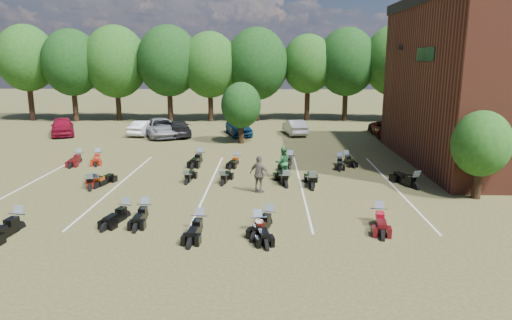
{
  "coord_description": "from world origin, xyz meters",
  "views": [
    {
      "loc": [
        0.21,
        -20.92,
        6.82
      ],
      "look_at": [
        -0.48,
        4.0,
        1.2
      ],
      "focal_mm": 32.0,
      "sensor_mm": 36.0,
      "label": 1
    }
  ],
  "objects_px": {
    "motorcycle_14": "(80,162)",
    "motorcycle_0": "(19,230)",
    "motorcycle_3": "(126,218)",
    "car_4": "(239,127)",
    "car_0": "(62,126)",
    "person_green": "(283,162)",
    "motorcycle_7": "(90,190)",
    "person_grey": "(259,174)"
  },
  "relations": [
    {
      "from": "motorcycle_3",
      "to": "person_green",
      "type": "bearing_deg",
      "value": 58.83
    },
    {
      "from": "person_green",
      "to": "motorcycle_0",
      "type": "bearing_deg",
      "value": 26.13
    },
    {
      "from": "motorcycle_0",
      "to": "motorcycle_7",
      "type": "height_order",
      "value": "motorcycle_0"
    },
    {
      "from": "motorcycle_0",
      "to": "motorcycle_3",
      "type": "relative_size",
      "value": 1.13
    },
    {
      "from": "person_green",
      "to": "motorcycle_3",
      "type": "xyz_separation_m",
      "value": [
        -7.03,
        -6.98,
        -0.9
      ]
    },
    {
      "from": "car_0",
      "to": "person_green",
      "type": "distance_m",
      "value": 23.96
    },
    {
      "from": "car_4",
      "to": "person_grey",
      "type": "relative_size",
      "value": 2.3
    },
    {
      "from": "person_grey",
      "to": "motorcycle_14",
      "type": "relative_size",
      "value": 0.85
    },
    {
      "from": "car_4",
      "to": "motorcycle_7",
      "type": "distance_m",
      "value": 18.84
    },
    {
      "from": "motorcycle_3",
      "to": "car_0",
      "type": "bearing_deg",
      "value": 133.99
    },
    {
      "from": "car_4",
      "to": "person_grey",
      "type": "xyz_separation_m",
      "value": [
        2.23,
        -17.83,
        0.21
      ]
    },
    {
      "from": "motorcycle_3",
      "to": "car_4",
      "type": "bearing_deg",
      "value": 94.85
    },
    {
      "from": "person_grey",
      "to": "motorcycle_7",
      "type": "relative_size",
      "value": 0.82
    },
    {
      "from": "motorcycle_3",
      "to": "motorcycle_14",
      "type": "xyz_separation_m",
      "value": [
        -6.39,
        10.64,
        0.0
      ]
    },
    {
      "from": "motorcycle_14",
      "to": "motorcycle_0",
      "type": "bearing_deg",
      "value": -82.14
    },
    {
      "from": "motorcycle_3",
      "to": "motorcycle_7",
      "type": "bearing_deg",
      "value": 141.37
    },
    {
      "from": "car_0",
      "to": "car_4",
      "type": "relative_size",
      "value": 1.04
    },
    {
      "from": "car_4",
      "to": "motorcycle_3",
      "type": "height_order",
      "value": "car_4"
    },
    {
      "from": "car_0",
      "to": "motorcycle_3",
      "type": "relative_size",
      "value": 2.15
    },
    {
      "from": "car_0",
      "to": "person_green",
      "type": "height_order",
      "value": "person_green"
    },
    {
      "from": "motorcycle_7",
      "to": "car_0",
      "type": "bearing_deg",
      "value": -77.89
    },
    {
      "from": "person_grey",
      "to": "motorcycle_14",
      "type": "bearing_deg",
      "value": 2.29
    },
    {
      "from": "motorcycle_14",
      "to": "person_green",
      "type": "bearing_deg",
      "value": -18.95
    },
    {
      "from": "person_grey",
      "to": "motorcycle_14",
      "type": "distance_m",
      "value": 13.91
    },
    {
      "from": "car_0",
      "to": "motorcycle_14",
      "type": "height_order",
      "value": "car_0"
    },
    {
      "from": "car_0",
      "to": "motorcycle_0",
      "type": "height_order",
      "value": "car_0"
    },
    {
      "from": "car_4",
      "to": "motorcycle_0",
      "type": "xyz_separation_m",
      "value": [
        -7.41,
        -23.29,
        -0.77
      ]
    },
    {
      "from": "car_0",
      "to": "motorcycle_3",
      "type": "distance_m",
      "value": 24.51
    },
    {
      "from": "car_0",
      "to": "motorcycle_14",
      "type": "xyz_separation_m",
      "value": [
        5.84,
        -10.59,
        -0.8
      ]
    },
    {
      "from": "motorcycle_0",
      "to": "motorcycle_7",
      "type": "distance_m",
      "value": 5.73
    },
    {
      "from": "car_4",
      "to": "person_green",
      "type": "relative_size",
      "value": 2.49
    },
    {
      "from": "motorcycle_7",
      "to": "motorcycle_14",
      "type": "relative_size",
      "value": 1.03
    },
    {
      "from": "motorcycle_3",
      "to": "motorcycle_14",
      "type": "bearing_deg",
      "value": 135.03
    },
    {
      "from": "car_4",
      "to": "motorcycle_3",
      "type": "relative_size",
      "value": 2.06
    },
    {
      "from": "motorcycle_7",
      "to": "motorcycle_0",
      "type": "bearing_deg",
      "value": 66.8
    },
    {
      "from": "car_0",
      "to": "motorcycle_14",
      "type": "distance_m",
      "value": 12.12
    },
    {
      "from": "person_grey",
      "to": "motorcycle_14",
      "type": "height_order",
      "value": "person_grey"
    },
    {
      "from": "motorcycle_3",
      "to": "motorcycle_7",
      "type": "distance_m",
      "value": 5.22
    },
    {
      "from": "motorcycle_0",
      "to": "person_grey",
      "type": "bearing_deg",
      "value": 35.35
    },
    {
      "from": "car_4",
      "to": "motorcycle_7",
      "type": "height_order",
      "value": "car_4"
    },
    {
      "from": "car_4",
      "to": "person_green",
      "type": "xyz_separation_m",
      "value": [
        3.52,
        -14.77,
        0.14
      ]
    },
    {
      "from": "car_0",
      "to": "person_green",
      "type": "xyz_separation_m",
      "value": [
        19.27,
        -14.24,
        0.11
      ]
    }
  ]
}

